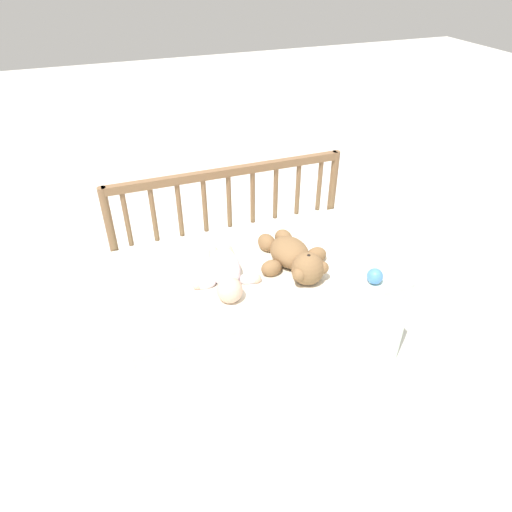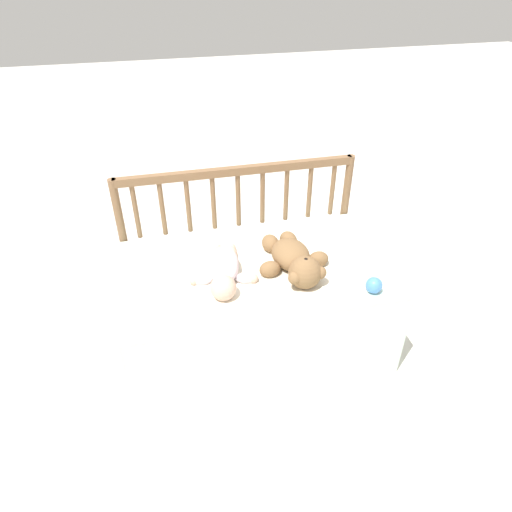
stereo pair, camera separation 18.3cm
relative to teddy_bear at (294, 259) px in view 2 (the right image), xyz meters
name	(u,v)px [view 2 (the right image)]	position (x,y,z in m)	size (l,w,h in m)	color
ground_plane	(256,340)	(-0.15, 0.05, -0.48)	(12.00, 12.00, 0.00)	silver
crib_mattress	(256,306)	(-0.15, 0.05, -0.27)	(1.10, 0.64, 0.43)	silver
crib_rail	(238,209)	(-0.15, 0.40, 0.03)	(1.10, 0.04, 0.72)	brown
blanket	(258,269)	(-0.14, 0.04, -0.05)	(0.75, 0.48, 0.01)	silver
teddy_bear	(294,259)	(0.00, 0.00, 0.00)	(0.30, 0.39, 0.13)	olive
baby	(224,269)	(-0.29, 0.02, -0.01)	(0.27, 0.37, 0.10)	white
toy_ball	(374,285)	(0.25, -0.20, -0.02)	(0.06, 0.06, 0.06)	#4C8CDB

